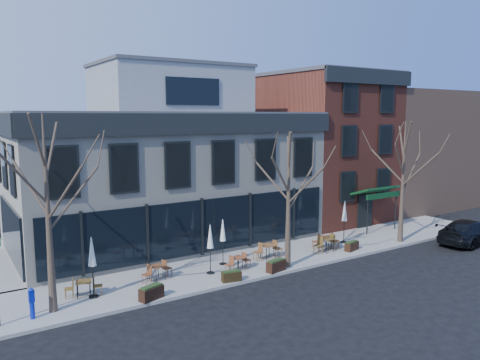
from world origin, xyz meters
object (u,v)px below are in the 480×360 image
call_box (32,302)px  parked_sedan (470,232)px  cafe_set_0 (84,287)px  umbrella_0 (92,255)px

call_box → parked_sedan: bearing=-6.2°
call_box → cafe_set_0: (2.27, 1.20, -0.23)m
call_box → umbrella_0: (2.61, 0.89, 1.23)m
parked_sedan → cafe_set_0: bearing=75.8°
call_box → cafe_set_0: 2.58m
call_box → umbrella_0: bearing=18.8°
parked_sedan → cafe_set_0: (-22.80, 3.91, -0.16)m
umbrella_0 → call_box: bearing=-161.2°
parked_sedan → umbrella_0: umbrella_0 is taller
parked_sedan → call_box: bearing=79.4°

